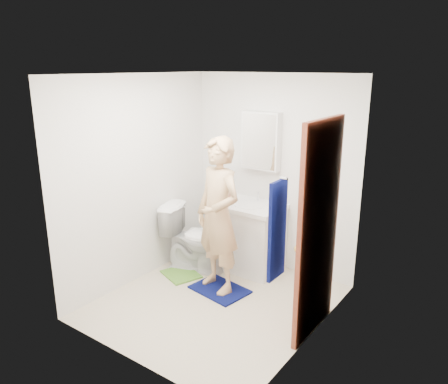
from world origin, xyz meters
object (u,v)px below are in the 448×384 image
at_px(medicine_cabinet, 261,141).
at_px(toothbrush_cup, 275,204).
at_px(vanity_cabinet, 249,239).
at_px(toilet, 196,238).
at_px(man, 218,216).
at_px(soap_dispenser, 230,194).
at_px(towel, 277,230).

relative_size(medicine_cabinet, toothbrush_cup, 6.40).
xyz_separation_m(vanity_cabinet, toilet, (-0.53, -0.39, 0.02)).
bearing_deg(vanity_cabinet, toothbrush_cup, 14.17).
bearing_deg(toothbrush_cup, toilet, -150.58).
height_order(medicine_cabinet, toilet, medicine_cabinet).
distance_m(medicine_cabinet, toothbrush_cup, 0.78).
bearing_deg(toothbrush_cup, man, -111.56).
height_order(toilet, soap_dispenser, soap_dispenser).
xyz_separation_m(medicine_cabinet, soap_dispenser, (-0.24, -0.30, -0.65)).
bearing_deg(towel, soap_dispenser, 135.17).
height_order(towel, soap_dispenser, towel).
relative_size(toilet, soap_dispenser, 3.99).
relative_size(toilet, toothbrush_cup, 7.62).
xyz_separation_m(vanity_cabinet, towel, (1.18, -1.48, 0.85)).
bearing_deg(toilet, vanity_cabinet, -70.48).
bearing_deg(medicine_cabinet, toilet, -130.77).
xyz_separation_m(soap_dispenser, man, (0.25, -0.59, -0.06)).
xyz_separation_m(towel, soap_dispenser, (-1.42, 1.41, -0.30)).
height_order(towel, toilet, towel).
distance_m(soap_dispenser, man, 0.64).
bearing_deg(soap_dispenser, vanity_cabinet, 17.64).
bearing_deg(medicine_cabinet, towel, -55.39).
bearing_deg(man, medicine_cabinet, 106.90).
relative_size(vanity_cabinet, towel, 1.00).
xyz_separation_m(medicine_cabinet, toilet, (-0.53, -0.62, -1.18)).
distance_m(towel, toilet, 2.20).
height_order(vanity_cabinet, man, man).
height_order(medicine_cabinet, soap_dispenser, medicine_cabinet).
bearing_deg(towel, toothbrush_cup, 119.42).
bearing_deg(towel, toilet, 147.55).
distance_m(towel, soap_dispenser, 2.02).
xyz_separation_m(toilet, man, (0.54, -0.27, 0.48)).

